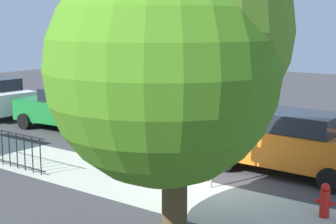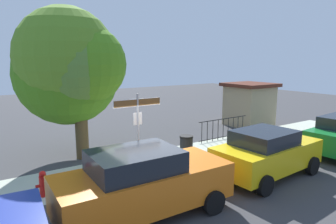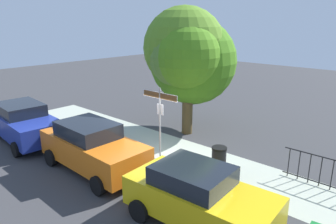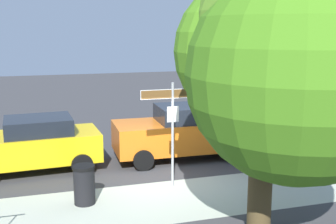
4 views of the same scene
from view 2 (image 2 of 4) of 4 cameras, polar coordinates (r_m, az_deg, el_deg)
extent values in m
plane|color=#38383A|center=(10.20, -3.98, -12.86)|extent=(60.00, 60.00, 0.00)
cube|color=#A8AF9D|center=(12.22, 1.22, -8.87)|extent=(24.00, 2.60, 0.00)
cylinder|color=#9EA0A5|center=(10.02, -5.81, -4.62)|extent=(0.07, 0.07, 2.88)
cube|color=brown|center=(9.79, -5.93, 1.83)|extent=(1.72, 0.02, 0.22)
cube|color=white|center=(9.79, -5.93, 1.83)|extent=(1.75, 0.02, 0.25)
cube|color=silver|center=(9.90, -5.92, -1.31)|extent=(0.32, 0.02, 0.42)
cylinder|color=#4A3B21|center=(12.40, -16.44, -3.13)|extent=(0.51, 0.51, 2.45)
sphere|color=#4F7B2F|center=(11.80, -17.36, 8.77)|extent=(3.10, 3.10, 3.10)
sphere|color=#548423|center=(12.18, -19.20, 10.07)|extent=(3.86, 3.86, 3.86)
sphere|color=#3F7818|center=(12.71, -18.98, 7.09)|extent=(4.17, 4.17, 4.17)
sphere|color=#4A851B|center=(11.81, -15.47, 8.94)|extent=(3.02, 3.02, 3.02)
cube|color=orange|center=(7.75, -4.47, -14.20)|extent=(4.52, 1.89, 0.93)
cube|color=black|center=(7.37, -6.42, -9.44)|extent=(2.18, 1.63, 0.53)
cylinder|color=black|center=(9.37, 1.37, -12.86)|extent=(0.64, 0.23, 0.64)
cylinder|color=black|center=(8.07, 8.82, -16.93)|extent=(0.64, 0.23, 0.64)
cylinder|color=black|center=(8.23, -17.41, -16.76)|extent=(0.64, 0.23, 0.64)
cube|color=gold|center=(10.76, 18.77, -7.95)|extent=(4.14, 2.01, 0.84)
cube|color=black|center=(10.39, 18.21, -4.75)|extent=(2.03, 1.67, 0.49)
cylinder|color=black|center=(12.45, 18.88, -7.54)|extent=(0.65, 0.26, 0.64)
cylinder|color=black|center=(11.61, 26.22, -9.33)|extent=(0.65, 0.26, 0.64)
cylinder|color=black|center=(10.39, 10.13, -10.66)|extent=(0.65, 0.26, 0.64)
cylinder|color=black|center=(9.37, 18.31, -13.39)|extent=(0.65, 0.26, 0.64)
cylinder|color=black|center=(13.80, 25.65, -6.29)|extent=(0.66, 0.27, 0.64)
cylinder|color=black|center=(15.00, 10.75, -1.33)|extent=(3.17, 0.04, 0.04)
cylinder|color=black|center=(15.21, 10.63, -4.76)|extent=(3.17, 0.04, 0.04)
cylinder|color=black|center=(14.19, 6.58, -4.05)|extent=(0.03, 0.03, 1.05)
cylinder|color=black|center=(14.41, 7.66, -3.85)|extent=(0.03, 0.03, 1.05)
cylinder|color=black|center=(14.64, 8.70, -3.65)|extent=(0.03, 0.03, 1.05)
cylinder|color=black|center=(14.87, 9.71, -3.46)|extent=(0.03, 0.03, 1.05)
cylinder|color=black|center=(15.11, 10.68, -3.28)|extent=(0.03, 0.03, 1.05)
cylinder|color=black|center=(15.35, 11.63, -3.10)|extent=(0.03, 0.03, 1.05)
cylinder|color=black|center=(15.60, 12.54, -2.93)|extent=(0.03, 0.03, 1.05)
cylinder|color=black|center=(15.85, 13.43, -2.76)|extent=(0.03, 0.03, 1.05)
cylinder|color=black|center=(16.11, 14.29, -2.59)|extent=(0.03, 0.03, 1.05)
cube|color=#998466|center=(18.57, 15.48, 1.13)|extent=(2.29, 2.24, 2.40)
cube|color=#4C2319|center=(18.42, 15.67, 5.12)|extent=(2.65, 2.60, 0.20)
cylinder|color=red|center=(9.63, -23.07, -13.12)|extent=(0.22, 0.22, 0.62)
sphere|color=red|center=(9.49, -23.22, -11.06)|extent=(0.20, 0.20, 0.20)
cylinder|color=red|center=(9.59, -24.04, -13.07)|extent=(0.10, 0.09, 0.09)
cylinder|color=red|center=(9.64, -22.12, -12.82)|extent=(0.10, 0.09, 0.09)
cylinder|color=black|center=(11.95, 3.57, -7.07)|extent=(0.52, 0.52, 0.90)
cylinder|color=black|center=(11.82, 3.60, -4.80)|extent=(0.55, 0.55, 0.08)
camera|label=1|loc=(19.43, -40.37, 8.54)|focal=54.00mm
camera|label=3|loc=(12.50, 56.92, 11.80)|focal=33.38mm
camera|label=4|loc=(20.61, -11.68, 10.68)|focal=45.07mm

